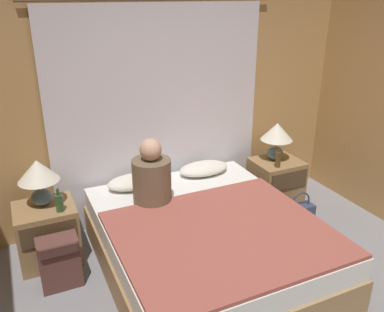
# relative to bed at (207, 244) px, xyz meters

# --- Properties ---
(wall_back) EXTENTS (4.22, 0.06, 2.50)m
(wall_back) POSITION_rel_bed_xyz_m (0.00, 1.12, 1.01)
(wall_back) COLOR tan
(wall_back) RESTS_ON ground_plane
(curtain_panel) EXTENTS (2.38, 0.03, 2.19)m
(curtain_panel) POSITION_rel_bed_xyz_m (0.00, 1.05, 0.85)
(curtain_panel) COLOR silver
(curtain_panel) RESTS_ON ground_plane
(bed) EXTENTS (1.68, 2.00, 0.49)m
(bed) POSITION_rel_bed_xyz_m (0.00, 0.00, 0.00)
(bed) COLOR #99754C
(bed) RESTS_ON ground_plane
(nightstand_left) EXTENTS (0.51, 0.46, 0.53)m
(nightstand_left) POSITION_rel_bed_xyz_m (-1.21, 0.71, 0.02)
(nightstand_left) COLOR #937047
(nightstand_left) RESTS_ON ground_plane
(nightstand_right) EXTENTS (0.51, 0.46, 0.53)m
(nightstand_right) POSITION_rel_bed_xyz_m (1.21, 0.71, 0.02)
(nightstand_right) COLOR #937047
(nightstand_right) RESTS_ON ground_plane
(lamp_left) EXTENTS (0.34, 0.34, 0.42)m
(lamp_left) POSITION_rel_bed_xyz_m (-1.21, 0.76, 0.56)
(lamp_left) COLOR slate
(lamp_left) RESTS_ON nightstand_left
(lamp_right) EXTENTS (0.34, 0.34, 0.42)m
(lamp_right) POSITION_rel_bed_xyz_m (1.21, 0.76, 0.56)
(lamp_right) COLOR slate
(lamp_right) RESTS_ON nightstand_right
(pillow_left) EXTENTS (0.52, 0.30, 0.12)m
(pillow_left) POSITION_rel_bed_xyz_m (-0.37, 0.81, 0.31)
(pillow_left) COLOR silver
(pillow_left) RESTS_ON bed
(pillow_right) EXTENTS (0.52, 0.30, 0.12)m
(pillow_right) POSITION_rel_bed_xyz_m (0.37, 0.81, 0.31)
(pillow_right) COLOR silver
(pillow_right) RESTS_ON bed
(blanket_on_bed) EXTENTS (1.62, 1.40, 0.03)m
(blanket_on_bed) POSITION_rel_bed_xyz_m (0.00, -0.27, 0.26)
(blanket_on_bed) COLOR #994C42
(blanket_on_bed) RESTS_ON bed
(person_left_in_bed) EXTENTS (0.34, 0.34, 0.60)m
(person_left_in_bed) POSITION_rel_bed_xyz_m (-0.31, 0.46, 0.49)
(person_left_in_bed) COLOR brown
(person_left_in_bed) RESTS_ON bed
(beer_bottle_on_left_stand) EXTENTS (0.07, 0.07, 0.21)m
(beer_bottle_on_left_stand) POSITION_rel_bed_xyz_m (-1.09, 0.58, 0.36)
(beer_bottle_on_left_stand) COLOR #2D4C28
(beer_bottle_on_left_stand) RESTS_ON nightstand_left
(beer_bottle_on_right_stand) EXTENTS (0.06, 0.06, 0.23)m
(beer_bottle_on_right_stand) POSITION_rel_bed_xyz_m (1.12, 0.58, 0.38)
(beer_bottle_on_right_stand) COLOR #513819
(beer_bottle_on_right_stand) RESTS_ON nightstand_right
(backpack_on_floor) EXTENTS (0.32, 0.22, 0.44)m
(backpack_on_floor) POSITION_rel_bed_xyz_m (-1.17, 0.30, 0.00)
(backpack_on_floor) COLOR brown
(backpack_on_floor) RESTS_ON ground_plane
(handbag_on_floor) EXTENTS (0.30, 0.15, 0.36)m
(handbag_on_floor) POSITION_rel_bed_xyz_m (1.20, 0.25, -0.13)
(handbag_on_floor) COLOR #333D56
(handbag_on_floor) RESTS_ON ground_plane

